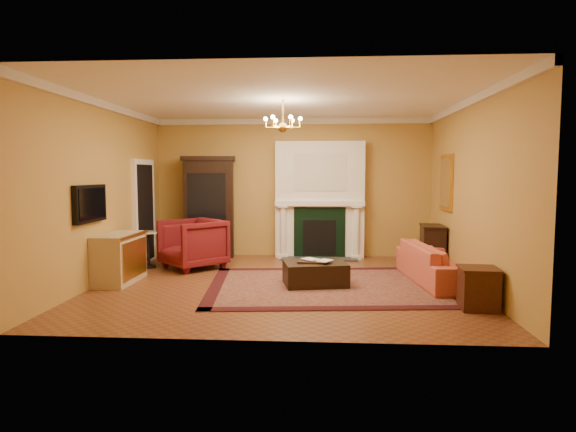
# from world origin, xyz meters

# --- Properties ---
(floor) EXTENTS (6.00, 5.50, 0.02)m
(floor) POSITION_xyz_m (0.00, 0.00, -0.01)
(floor) COLOR brown
(floor) RESTS_ON ground
(ceiling) EXTENTS (6.00, 5.50, 0.02)m
(ceiling) POSITION_xyz_m (0.00, 0.00, 3.01)
(ceiling) COLOR white
(ceiling) RESTS_ON wall_back
(wall_back) EXTENTS (6.00, 0.02, 3.00)m
(wall_back) POSITION_xyz_m (0.00, 2.76, 1.50)
(wall_back) COLOR #B59041
(wall_back) RESTS_ON floor
(wall_front) EXTENTS (6.00, 0.02, 3.00)m
(wall_front) POSITION_xyz_m (0.00, -2.76, 1.50)
(wall_front) COLOR #B59041
(wall_front) RESTS_ON floor
(wall_left) EXTENTS (0.02, 5.50, 3.00)m
(wall_left) POSITION_xyz_m (-3.01, 0.00, 1.50)
(wall_left) COLOR #B59041
(wall_left) RESTS_ON floor
(wall_right) EXTENTS (0.02, 5.50, 3.00)m
(wall_right) POSITION_xyz_m (3.01, 0.00, 1.50)
(wall_right) COLOR #B59041
(wall_right) RESTS_ON floor
(fireplace) EXTENTS (1.90, 0.70, 2.50)m
(fireplace) POSITION_xyz_m (0.60, 2.57, 1.19)
(fireplace) COLOR white
(fireplace) RESTS_ON wall_back
(crown_molding) EXTENTS (6.00, 5.50, 0.12)m
(crown_molding) POSITION_xyz_m (0.00, 0.96, 2.94)
(crown_molding) COLOR silver
(crown_molding) RESTS_ON ceiling
(doorway) EXTENTS (0.08, 1.05, 2.10)m
(doorway) POSITION_xyz_m (-2.95, 1.70, 1.05)
(doorway) COLOR white
(doorway) RESTS_ON wall_left
(tv_panel) EXTENTS (0.09, 0.95, 0.58)m
(tv_panel) POSITION_xyz_m (-2.95, -0.60, 1.35)
(tv_panel) COLOR black
(tv_panel) RESTS_ON wall_left
(gilt_mirror) EXTENTS (0.06, 0.76, 1.05)m
(gilt_mirror) POSITION_xyz_m (2.97, 1.40, 1.65)
(gilt_mirror) COLOR gold
(gilt_mirror) RESTS_ON wall_right
(chandelier) EXTENTS (0.63, 0.55, 0.53)m
(chandelier) POSITION_xyz_m (-0.00, 0.00, 2.61)
(chandelier) COLOR gold
(chandelier) RESTS_ON ceiling
(oriental_rug) EXTENTS (4.07, 3.21, 0.02)m
(oriental_rug) POSITION_xyz_m (0.74, -0.13, 0.01)
(oriental_rug) COLOR #460F17
(oriental_rug) RESTS_ON floor
(china_cabinet) EXTENTS (1.10, 0.61, 2.09)m
(china_cabinet) POSITION_xyz_m (-1.80, 2.49, 1.04)
(china_cabinet) COLOR black
(china_cabinet) RESTS_ON floor
(wingback_armchair) EXTENTS (1.39, 1.39, 1.05)m
(wingback_armchair) POSITION_xyz_m (-1.82, 1.17, 0.52)
(wingback_armchair) COLOR maroon
(wingback_armchair) RESTS_ON floor
(pedestal_table) EXTENTS (0.39, 0.39, 0.70)m
(pedestal_table) POSITION_xyz_m (-2.70, 1.19, 0.41)
(pedestal_table) COLOR black
(pedestal_table) RESTS_ON floor
(commode) EXTENTS (0.53, 1.10, 0.82)m
(commode) POSITION_xyz_m (-2.73, -0.09, 0.41)
(commode) COLOR #BEB08B
(commode) RESTS_ON floor
(coral_sofa) EXTENTS (0.85, 2.23, 0.85)m
(coral_sofa) POSITION_xyz_m (2.58, 0.25, 0.43)
(coral_sofa) COLOR #CB5340
(coral_sofa) RESTS_ON floor
(end_table) EXTENTS (0.50, 0.50, 0.54)m
(end_table) POSITION_xyz_m (2.72, -1.34, 0.27)
(end_table) COLOR #3E1B11
(end_table) RESTS_ON floor
(console_table) EXTENTS (0.47, 0.75, 0.79)m
(console_table) POSITION_xyz_m (2.78, 1.57, 0.40)
(console_table) COLOR black
(console_table) RESTS_ON floor
(leather_ottoman) EXTENTS (1.11, 0.90, 0.37)m
(leather_ottoman) POSITION_xyz_m (0.53, -0.11, 0.20)
(leather_ottoman) COLOR black
(leather_ottoman) RESTS_ON oriental_rug
(ottoman_tray) EXTENTS (0.45, 0.36, 0.03)m
(ottoman_tray) POSITION_xyz_m (0.47, -0.11, 0.40)
(ottoman_tray) COLOR black
(ottoman_tray) RESTS_ON leather_ottoman
(book_a) EXTENTS (0.17, 0.15, 0.27)m
(book_a) POSITION_xyz_m (0.38, -0.15, 0.54)
(book_a) COLOR gray
(book_a) RESTS_ON ottoman_tray
(book_b) EXTENTS (0.18, 0.12, 0.27)m
(book_b) POSITION_xyz_m (0.59, -0.14, 0.55)
(book_b) COLOR gray
(book_b) RESTS_ON ottoman_tray
(topiary_left) EXTENTS (0.17, 0.17, 0.46)m
(topiary_left) POSITION_xyz_m (0.01, 2.53, 1.48)
(topiary_left) COLOR gray
(topiary_left) RESTS_ON fireplace
(topiary_right) EXTENTS (0.16, 0.16, 0.43)m
(topiary_right) POSITION_xyz_m (1.18, 2.53, 1.46)
(topiary_right) COLOR gray
(topiary_right) RESTS_ON fireplace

